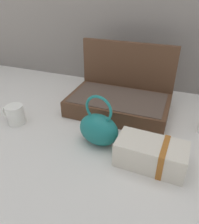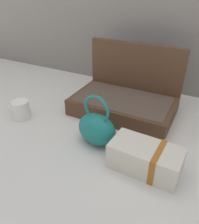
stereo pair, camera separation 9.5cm
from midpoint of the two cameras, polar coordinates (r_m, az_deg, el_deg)
ground_plane at (r=1.03m, az=2.05°, el=-4.52°), size 6.00×6.00×0.00m
open_suitcase at (r=1.16m, az=8.84°, el=3.38°), size 0.49×0.31×0.32m
teal_pouch_handbag at (r=0.92m, az=2.28°, el=-4.24°), size 0.18×0.13×0.22m
cream_toiletry_bag at (r=0.84m, az=14.88°, el=-11.22°), size 0.25×0.14×0.10m
coffee_mug at (r=1.15m, az=-16.94°, el=0.51°), size 0.12×0.08×0.09m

